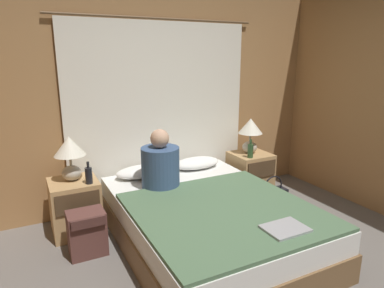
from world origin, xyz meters
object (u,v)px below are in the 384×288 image
at_px(nightstand_right, 250,174).
at_px(laptop_on_bed, 285,228).
at_px(handbag_on_floor, 272,197).
at_px(beer_bottle_on_right_stand, 250,150).
at_px(pillow_right, 197,163).
at_px(backpack_on_floor, 87,231).
at_px(beer_bottle_on_left_stand, 89,175).
at_px(bed, 207,222).
at_px(lamp_left, 70,152).
at_px(pillow_left, 142,172).
at_px(person_left_in_bed, 160,165).
at_px(lamp_right, 250,131).
at_px(nightstand_left, 75,206).

xyz_separation_m(nightstand_right, laptop_on_bed, (-0.83, -1.55, 0.20)).
bearing_deg(laptop_on_bed, handbag_on_floor, 53.11).
bearing_deg(beer_bottle_on_right_stand, pillow_right, 161.03).
xyz_separation_m(backpack_on_floor, handbag_on_floor, (2.09, 0.04, -0.11)).
relative_size(beer_bottle_on_left_stand, laptop_on_bed, 0.68).
relative_size(bed, backpack_on_floor, 5.24).
bearing_deg(beer_bottle_on_left_stand, handbag_on_floor, -7.92).
distance_m(lamp_left, pillow_right, 1.41).
bearing_deg(pillow_left, nightstand_right, -3.01).
xyz_separation_m(person_left_in_bed, handbag_on_floor, (1.33, -0.12, -0.55)).
distance_m(bed, handbag_on_floor, 1.13).
bearing_deg(backpack_on_floor, handbag_on_floor, 1.18).
relative_size(pillow_right, laptop_on_bed, 1.77).
height_order(lamp_right, pillow_right, lamp_right).
height_order(person_left_in_bed, laptop_on_bed, person_left_in_bed).
bearing_deg(backpack_on_floor, pillow_left, 37.37).
bearing_deg(nightstand_right, beer_bottle_on_left_stand, -176.06).
distance_m(lamp_left, lamp_right, 2.09).
height_order(nightstand_left, beer_bottle_on_right_stand, beer_bottle_on_right_stand).
bearing_deg(beer_bottle_on_left_stand, backpack_on_floor, -108.07).
distance_m(lamp_right, handbag_on_floor, 0.82).
height_order(pillow_right, beer_bottle_on_left_stand, beer_bottle_on_left_stand).
bearing_deg(lamp_left, bed, -37.67).
height_order(pillow_left, beer_bottle_on_right_stand, beer_bottle_on_right_stand).
bearing_deg(pillow_left, beer_bottle_on_left_stand, -160.49).
xyz_separation_m(pillow_right, person_left_in_bed, (-0.59, -0.37, 0.17)).
relative_size(pillow_right, beer_bottle_on_left_stand, 2.59).
bearing_deg(handbag_on_floor, lamp_left, 168.16).
height_order(pillow_left, handbag_on_floor, pillow_left).
relative_size(lamp_left, lamp_right, 1.00).
bearing_deg(pillow_right, beer_bottle_on_right_stand, -18.97).
xyz_separation_m(nightstand_left, beer_bottle_on_left_stand, (0.13, -0.14, 0.35)).
distance_m(pillow_left, person_left_in_bed, 0.41).
bearing_deg(nightstand_left, bed, -36.56).
distance_m(lamp_left, pillow_left, 0.78).
bearing_deg(person_left_in_bed, laptop_on_bed, -69.33).
bearing_deg(nightstand_left, beer_bottle_on_left_stand, -46.35).
bearing_deg(nightstand_right, nightstand_left, 180.00).
bearing_deg(pillow_left, pillow_right, 0.00).
relative_size(nightstand_right, beer_bottle_on_left_stand, 2.48).
xyz_separation_m(beer_bottle_on_right_stand, handbag_on_floor, (0.13, -0.28, -0.50)).
distance_m(bed, lamp_left, 1.45).
height_order(person_left_in_bed, handbag_on_floor, person_left_in_bed).
bearing_deg(nightstand_right, pillow_left, 176.99).
relative_size(nightstand_right, pillow_right, 0.96).
bearing_deg(laptop_on_bed, lamp_right, 62.26).
relative_size(nightstand_right, backpack_on_floor, 1.34).
bearing_deg(nightstand_right, lamp_left, 179.13).
xyz_separation_m(bed, beer_bottle_on_left_stand, (-0.92, 0.64, 0.40)).
height_order(nightstand_right, beer_bottle_on_left_stand, beer_bottle_on_left_stand).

